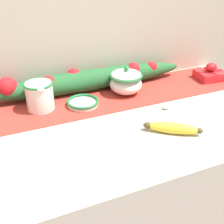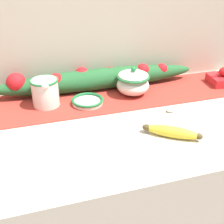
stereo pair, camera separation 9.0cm
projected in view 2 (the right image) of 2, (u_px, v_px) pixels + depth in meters
The scene contains 10 objects.
countertop at pixel (116, 214), 1.18m from camera, with size 1.30×0.64×0.92m, color beige.
back_wall at pixel (92, 16), 1.10m from camera, with size 2.10×0.04×2.40m, color #B7AD99.
table_runner at pixel (103, 98), 1.10m from camera, with size 1.19×0.26×0.00m, color #B23328.
cream_pitcher at pixel (45, 91), 1.02m from camera, with size 0.10×0.12×0.11m.
sugar_bowl at pixel (133, 82), 1.11m from camera, with size 0.13×0.13×0.11m.
small_dish at pixel (88, 101), 1.05m from camera, with size 0.12×0.12×0.02m.
banana at pixel (172, 132), 0.86m from camera, with size 0.16×0.13×0.04m.
spoon at pixel (168, 111), 1.00m from camera, with size 0.16×0.03×0.01m.
gift_box at pixel (223, 78), 1.21m from camera, with size 0.13×0.11×0.07m.
poinsettia_garland at pixel (95, 79), 1.15m from camera, with size 0.85×0.09×0.10m.
Camera 2 is at (-0.25, -0.78, 1.41)m, focal length 45.00 mm.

